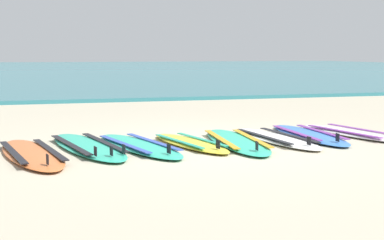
{
  "coord_description": "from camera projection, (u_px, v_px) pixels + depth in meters",
  "views": [
    {
      "loc": [
        -2.55,
        -7.37,
        1.27
      ],
      "look_at": [
        -0.07,
        0.95,
        0.25
      ],
      "focal_mm": 53.88,
      "sensor_mm": 36.0,
      "label": 1
    }
  ],
  "objects": [
    {
      "name": "surfboard_0",
      "position": [
        31.0,
        154.0,
        7.06
      ],
      "size": [
        0.99,
        2.52,
        0.18
      ],
      "color": "orange",
      "rests_on": "ground"
    },
    {
      "name": "sea",
      "position": [
        55.0,
        69.0,
        43.38
      ],
      "size": [
        80.0,
        60.0,
        0.1
      ],
      "primitive_type": "cube",
      "color": "teal",
      "rests_on": "ground"
    },
    {
      "name": "surfboard_6",
      "position": [
        308.0,
        135.0,
        8.7
      ],
      "size": [
        0.7,
        2.37,
        0.18
      ],
      "color": "#3875CC",
      "rests_on": "ground"
    },
    {
      "name": "surfboard_4",
      "position": [
        236.0,
        141.0,
        8.06
      ],
      "size": [
        0.87,
        2.53,
        0.18
      ],
      "color": "#2DB793",
      "rests_on": "ground"
    },
    {
      "name": "surfboard_2",
      "position": [
        138.0,
        145.0,
        7.68
      ],
      "size": [
        1.06,
        2.41,
        0.18
      ],
      "color": "#2DB793",
      "rests_on": "ground"
    },
    {
      "name": "ground_plane",
      "position": [
        217.0,
        146.0,
        7.89
      ],
      "size": [
        80.0,
        80.0,
        0.0
      ],
      "primitive_type": "plane",
      "color": "#B7AD93"
    },
    {
      "name": "surfboard_7",
      "position": [
        353.0,
        133.0,
        8.88
      ],
      "size": [
        0.96,
        2.34,
        0.18
      ],
      "color": "white",
      "rests_on": "ground"
    },
    {
      "name": "surfboard_5",
      "position": [
        276.0,
        138.0,
        8.34
      ],
      "size": [
        0.73,
        2.31,
        0.18
      ],
      "color": "white",
      "rests_on": "ground"
    },
    {
      "name": "surfboard_3",
      "position": [
        190.0,
        143.0,
        7.9
      ],
      "size": [
        0.86,
        2.01,
        0.18
      ],
      "color": "yellow",
      "rests_on": "ground"
    },
    {
      "name": "surfboard_1",
      "position": [
        87.0,
        146.0,
        7.62
      ],
      "size": [
        1.06,
        2.61,
        0.18
      ],
      "color": "#2DB793",
      "rests_on": "ground"
    }
  ]
}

